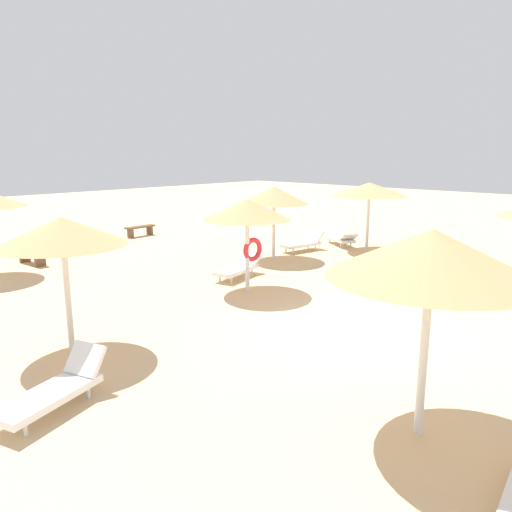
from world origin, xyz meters
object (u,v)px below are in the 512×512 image
object	(u,v)px
parasol_5	(274,195)
lounger_0	(342,238)
parasol_2	(247,210)
parasol_4	(432,254)
parasol_1	(62,232)
parasol_0	(369,189)
lounger_2	(239,268)
lounger_6	(461,271)
lounger_5	(303,243)
bench_0	(140,229)
lounger_1	(55,389)
bench_1	(32,255)

from	to	relation	value
parasol_5	lounger_0	bearing A→B (deg)	-5.29
parasol_2	lounger_0	world-z (taller)	parasol_2
lounger_0	parasol_4	bearing A→B (deg)	-142.30
parasol_4	parasol_1	bearing A→B (deg)	107.68
parasol_2	lounger_0	bearing A→B (deg)	13.74
parasol_0	lounger_0	xyz separation A→B (m)	(0.16, 1.31, -2.15)
lounger_2	lounger_6	world-z (taller)	lounger_6
lounger_5	bench_0	distance (m)	8.16
parasol_0	parasol_1	world-z (taller)	same
parasol_5	lounger_1	distance (m)	11.57
parasol_2	lounger_2	distance (m)	2.58
parasol_0	parasol_2	distance (m)	7.54
parasol_1	bench_0	distance (m)	13.89
lounger_0	parasol_5	bearing A→B (deg)	174.71
parasol_2	parasol_4	bearing A→B (deg)	-117.42
parasol_1	lounger_0	size ratio (longest dim) A/B	1.40
bench_0	bench_1	xyz separation A→B (m)	(-5.95, -2.18, 0.00)
parasol_1	parasol_5	xyz separation A→B (m)	(9.23, 2.73, -0.08)
parasol_5	lounger_6	bearing A→B (deg)	-75.60
parasol_4	bench_1	world-z (taller)	parasol_4
lounger_6	lounger_2	bearing A→B (deg)	129.47
lounger_0	lounger_1	xyz separation A→B (m)	(-14.40, -4.22, 0.02)
lounger_1	lounger_5	xyz separation A→B (m)	(12.40, 4.72, -0.00)
lounger_5	bench_1	bearing A→B (deg)	146.64
parasol_5	parasol_0	bearing A→B (deg)	-23.79
parasol_4	lounger_2	distance (m)	9.50
parasol_2	parasol_5	xyz separation A→B (m)	(3.71, 2.25, 0.04)
lounger_2	lounger_5	xyz separation A→B (m)	(4.75, 1.08, 0.02)
lounger_1	parasol_0	bearing A→B (deg)	11.55
lounger_6	parasol_4	bearing A→B (deg)	-162.66
lounger_0	lounger_6	size ratio (longest dim) A/B	1.00
parasol_1	lounger_2	xyz separation A→B (m)	(6.46, 1.78, -2.14)
lounger_5	parasol_4	bearing A→B (deg)	-135.16
parasol_4	lounger_6	distance (m)	9.53
parasol_4	bench_1	bearing A→B (deg)	87.16
parasol_2	lounger_6	xyz separation A→B (m)	(5.31, -4.02, -2.02)
lounger_5	bench_0	world-z (taller)	lounger_5
lounger_2	bench_0	size ratio (longest dim) A/B	1.32
parasol_2	bench_1	size ratio (longest dim) A/B	1.74
lounger_0	lounger_5	bearing A→B (deg)	165.91
parasol_1	parasol_4	xyz separation A→B (m)	(2.01, -6.29, 0.17)
lounger_0	lounger_2	size ratio (longest dim) A/B	0.97
parasol_4	lounger_2	xyz separation A→B (m)	(4.45, 8.07, -2.31)
parasol_2	parasol_4	distance (m)	7.64
parasol_2	parasol_0	bearing A→B (deg)	4.30
parasol_2	lounger_1	bearing A→B (deg)	-160.75
parasol_0	bench_0	bearing A→B (deg)	114.44
parasol_5	bench_0	bearing A→B (deg)	93.91
lounger_6	bench_0	world-z (taller)	lounger_6
bench_1	lounger_2	bearing A→B (deg)	-60.81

